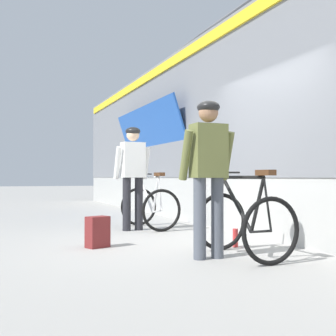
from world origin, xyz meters
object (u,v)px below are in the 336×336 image
(train_car, at_px, (316,115))
(bicycle_near_white, at_px, (150,206))
(cyclist_far_in_olive, at_px, (208,164))
(cyclist_near_in_white, at_px, (133,169))
(backpack_on_platform, at_px, (98,232))
(water_bottle_near_the_bikes, at_px, (235,238))
(bicycle_far_black, at_px, (244,222))

(train_car, xyz_separation_m, bicycle_near_white, (-2.56, 1.32, -1.56))
(cyclist_far_in_olive, bearing_deg, cyclist_near_in_white, 90.01)
(bicycle_near_white, xyz_separation_m, backpack_on_platform, (-1.33, -1.71, -0.20))
(bicycle_near_white, distance_m, water_bottle_near_the_bikes, 2.39)
(backpack_on_platform, relative_size, water_bottle_near_the_bikes, 1.68)
(water_bottle_near_the_bikes, bearing_deg, bicycle_near_white, 98.24)
(water_bottle_near_the_bikes, bearing_deg, cyclist_far_in_olive, -139.84)
(backpack_on_platform, bearing_deg, bicycle_near_white, 30.38)
(train_car, distance_m, backpack_on_platform, 4.28)
(bicycle_near_white, xyz_separation_m, water_bottle_near_the_bikes, (0.34, -2.34, -0.28))
(backpack_on_platform, bearing_deg, cyclist_far_in_olive, -73.46)
(cyclist_near_in_white, relative_size, bicycle_far_black, 1.63)
(train_car, height_order, backpack_on_platform, train_car)
(cyclist_near_in_white, xyz_separation_m, backpack_on_platform, (-0.97, -1.56, -0.85))
(train_car, height_order, bicycle_near_white, train_car)
(bicycle_far_black, bearing_deg, cyclist_far_in_olive, 169.25)
(cyclist_far_in_olive, xyz_separation_m, water_bottle_near_the_bikes, (0.70, 0.59, -0.93))
(train_car, xyz_separation_m, water_bottle_near_the_bikes, (-2.22, -1.03, -1.85))
(bicycle_far_black, bearing_deg, water_bottle_near_the_bikes, 66.77)
(train_car, height_order, cyclist_far_in_olive, train_car)
(backpack_on_platform, distance_m, water_bottle_near_the_bikes, 1.79)
(backpack_on_platform, bearing_deg, cyclist_near_in_white, 36.48)
(cyclist_far_in_olive, height_order, bicycle_near_white, cyclist_far_in_olive)
(backpack_on_platform, bearing_deg, train_car, -16.03)
(train_car, height_order, water_bottle_near_the_bikes, train_car)
(cyclist_far_in_olive, relative_size, backpack_on_platform, 4.40)
(bicycle_near_white, height_order, backpack_on_platform, bicycle_near_white)
(bicycle_near_white, bearing_deg, bicycle_far_black, -88.98)
(bicycle_far_black, relative_size, water_bottle_near_the_bikes, 4.55)
(cyclist_near_in_white, xyz_separation_m, bicycle_far_black, (0.41, -2.87, -0.65))
(bicycle_near_white, distance_m, bicycle_far_black, 3.01)
(cyclist_near_in_white, distance_m, bicycle_near_white, 0.76)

